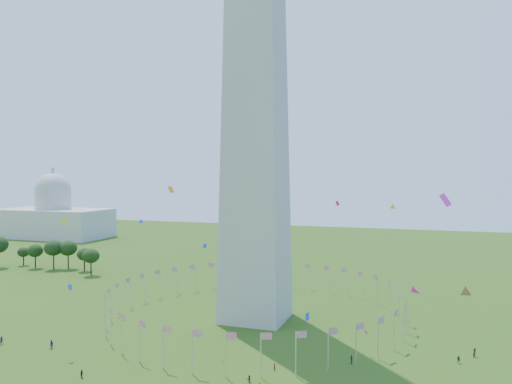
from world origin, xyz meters
TOP-DOWN VIEW (x-y plane):
  - washington_monument at (0.00, 50.00)m, footprint 16.80×16.80m
  - flag_ring at (-0.00, 50.00)m, footprint 80.24×80.24m
  - capitol_building at (-180.00, 180.00)m, footprint 70.00×35.00m
  - kites_aloft at (17.56, 23.01)m, footprint 120.19×67.04m
  - tree_line_west at (-107.31, 90.38)m, footprint 55.97×15.88m

SIDE VIEW (x-z plane):
  - flag_ring at x=0.00m, z-range 0.00..9.00m
  - tree_line_west at x=-107.31m, z-range -0.91..12.34m
  - kites_aloft at x=17.56m, z-range 2.90..36.18m
  - capitol_building at x=-180.00m, z-range 0.00..46.00m
  - washington_monument at x=0.00m, z-range 0.00..169.00m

